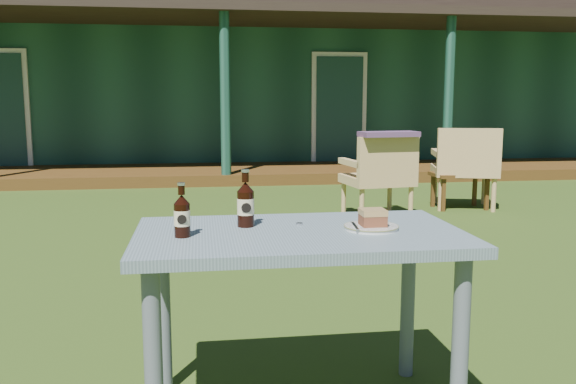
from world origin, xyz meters
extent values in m
plane|color=#334916|center=(0.00, 0.00, 0.00)|extent=(80.00, 80.00, 0.00)
cube|color=#194233|center=(0.00, 9.50, 1.30)|extent=(15.00, 6.00, 2.60)
cube|color=black|center=(0.00, 9.50, 2.75)|extent=(15.80, 6.80, 0.30)
cube|color=black|center=(0.00, 9.50, 3.15)|extent=(12.00, 3.50, 0.60)
cube|color=#4E3113|center=(0.00, 5.60, 0.08)|extent=(15.00, 1.80, 0.16)
cube|color=black|center=(0.00, 5.60, 2.45)|extent=(15.40, 2.00, 0.12)
cylinder|color=#194233|center=(0.00, 4.80, 1.23)|extent=(0.14, 0.14, 2.45)
cylinder|color=#194233|center=(3.25, 4.80, 1.23)|extent=(0.14, 0.14, 2.45)
cube|color=white|center=(2.00, 6.48, 1.00)|extent=(0.95, 0.06, 2.00)
cube|color=#193D38|center=(2.00, 6.45, 1.00)|extent=(0.80, 0.04, 1.85)
cylinder|color=brown|center=(3.00, 18.50, 4.75)|extent=(0.28, 0.28, 9.50)
cube|color=slate|center=(0.00, -1.60, 0.70)|extent=(1.20, 0.70, 0.04)
cylinder|color=slate|center=(-0.52, -1.87, 0.34)|extent=(0.06, 0.06, 0.68)
cylinder|color=slate|center=(0.52, -1.87, 0.34)|extent=(0.06, 0.06, 0.68)
cylinder|color=slate|center=(-0.52, -1.33, 0.34)|extent=(0.06, 0.06, 0.68)
cylinder|color=slate|center=(0.52, -1.33, 0.34)|extent=(0.06, 0.06, 0.68)
cylinder|color=silver|center=(0.27, -1.61, 0.73)|extent=(0.20, 0.20, 0.01)
cylinder|color=olive|center=(0.27, -1.61, 0.73)|extent=(0.20, 0.20, 0.00)
cube|color=brown|center=(0.27, -1.61, 0.75)|extent=(0.09, 0.08, 0.04)
cube|color=#A8834B|center=(0.27, -1.61, 0.79)|extent=(0.09, 0.09, 0.02)
cube|color=silver|center=(0.20, -1.62, 0.74)|extent=(0.03, 0.14, 0.00)
cylinder|color=black|center=(-0.19, -1.49, 0.79)|extent=(0.06, 0.06, 0.13)
cone|color=black|center=(-0.19, -1.49, 0.87)|extent=(0.06, 0.06, 0.04)
cylinder|color=black|center=(-0.19, -1.49, 0.91)|extent=(0.03, 0.03, 0.04)
cylinder|color=silver|center=(-0.19, -1.49, 0.93)|extent=(0.03, 0.03, 0.01)
cylinder|color=beige|center=(-0.19, -1.49, 0.80)|extent=(0.06, 0.06, 0.06)
cylinder|color=black|center=(-0.19, -1.52, 0.80)|extent=(0.04, 0.00, 0.04)
cylinder|color=black|center=(-0.42, -1.64, 0.78)|extent=(0.06, 0.06, 0.12)
cone|color=black|center=(-0.42, -1.64, 0.85)|extent=(0.06, 0.06, 0.03)
cylinder|color=black|center=(-0.42, -1.64, 0.89)|extent=(0.02, 0.02, 0.03)
cylinder|color=silver|center=(-0.42, -1.64, 0.91)|extent=(0.03, 0.03, 0.01)
cylinder|color=beige|center=(-0.42, -1.64, 0.79)|extent=(0.06, 0.06, 0.05)
cylinder|color=black|center=(-0.42, -1.67, 0.79)|extent=(0.03, 0.00, 0.03)
cylinder|color=silver|center=(0.02, -1.49, 0.72)|extent=(0.03, 0.03, 0.01)
cube|color=tan|center=(1.42, 2.21, 0.39)|extent=(0.70, 0.67, 0.09)
cube|color=tan|center=(1.46, 1.96, 0.64)|extent=(0.63, 0.16, 0.41)
cube|color=tan|center=(1.70, 2.27, 0.57)|extent=(0.14, 0.55, 0.06)
cube|color=tan|center=(1.14, 2.19, 0.57)|extent=(0.14, 0.55, 0.06)
cylinder|color=tan|center=(1.65, 2.49, 0.17)|extent=(0.05, 0.05, 0.35)
cylinder|color=tan|center=(1.13, 2.42, 0.17)|extent=(0.05, 0.05, 0.35)
cylinder|color=tan|center=(1.72, 2.00, 0.17)|extent=(0.05, 0.05, 0.35)
cylinder|color=tan|center=(1.20, 1.93, 0.17)|extent=(0.05, 0.05, 0.35)
cube|color=tan|center=(2.56, 2.66, 0.42)|extent=(0.80, 0.78, 0.09)
cube|color=tan|center=(2.49, 2.40, 0.68)|extent=(0.67, 0.25, 0.44)
cube|color=tan|center=(2.86, 2.61, 0.61)|extent=(0.22, 0.58, 0.06)
cube|color=tan|center=(2.28, 2.76, 0.61)|extent=(0.22, 0.58, 0.06)
cylinder|color=tan|center=(2.90, 2.84, 0.18)|extent=(0.05, 0.05, 0.37)
cylinder|color=tan|center=(2.36, 2.99, 0.18)|extent=(0.05, 0.05, 0.37)
cylinder|color=tan|center=(2.77, 2.34, 0.18)|extent=(0.05, 0.05, 0.37)
cylinder|color=tan|center=(2.23, 2.48, 0.18)|extent=(0.05, 0.05, 0.37)
cube|color=#58395C|center=(1.46, 1.96, 0.87)|extent=(0.60, 0.32, 0.05)
cube|color=#4E3113|center=(2.49, 2.60, 0.38)|extent=(0.60, 0.40, 0.04)
cube|color=#4E3113|center=(2.24, 2.45, 0.18)|extent=(0.04, 0.04, 0.36)
cube|color=#4E3113|center=(2.74, 2.45, 0.18)|extent=(0.04, 0.04, 0.36)
cube|color=#4E3113|center=(2.24, 2.75, 0.18)|extent=(0.04, 0.04, 0.36)
cube|color=#4E3113|center=(2.74, 2.75, 0.18)|extent=(0.04, 0.04, 0.36)
camera|label=1|loc=(-0.36, -3.77, 1.20)|focal=38.00mm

